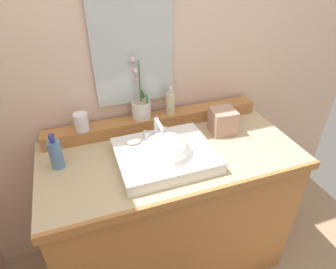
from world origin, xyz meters
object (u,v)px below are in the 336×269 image
at_px(sink_basin, 166,158).
at_px(soap_dispenser, 170,103).
at_px(potted_plant, 141,106).
at_px(tumbler_cup, 81,122).
at_px(tissue_box, 223,121).
at_px(soap_bar, 134,141).
at_px(lotion_bottle, 56,154).

xyz_separation_m(sink_basin, soap_dispenser, (0.14, 0.33, 0.12)).
bearing_deg(potted_plant, soap_dispenser, -5.67).
height_order(tumbler_cup, tissue_box, tumbler_cup).
bearing_deg(soap_dispenser, sink_basin, -113.59).
xyz_separation_m(soap_bar, soap_dispenser, (0.27, 0.21, 0.07)).
xyz_separation_m(tumbler_cup, lotion_bottle, (-0.14, -0.18, -0.04)).
bearing_deg(tissue_box, tumbler_cup, 167.58).
bearing_deg(potted_plant, tumbler_cup, -175.31).
bearing_deg(lotion_bottle, tumbler_cup, 51.22).
relative_size(soap_bar, tissue_box, 0.50).
bearing_deg(soap_dispenser, lotion_bottle, -163.75).
height_order(soap_bar, lotion_bottle, lotion_bottle).
height_order(soap_dispenser, tumbler_cup, soap_dispenser).
height_order(soap_bar, potted_plant, potted_plant).
bearing_deg(potted_plant, sink_basin, -85.70).
bearing_deg(sink_basin, soap_bar, 137.44).
bearing_deg(lotion_bottle, sink_basin, -15.74).
distance_m(lotion_bottle, tissue_box, 0.88).
height_order(potted_plant, soap_dispenser, potted_plant).
height_order(sink_basin, tissue_box, sink_basin).
xyz_separation_m(soap_bar, potted_plant, (0.10, 0.23, 0.07)).
xyz_separation_m(potted_plant, lotion_bottle, (-0.47, -0.20, -0.07)).
bearing_deg(potted_plant, tissue_box, -24.73).
bearing_deg(soap_bar, potted_plant, 65.72).
distance_m(soap_dispenser, tissue_box, 0.31).
distance_m(soap_bar, potted_plant, 0.26).
distance_m(soap_dispenser, lotion_bottle, 0.67).
bearing_deg(tumbler_cup, soap_dispenser, 1.19).
height_order(soap_dispenser, tissue_box, soap_dispenser).
distance_m(sink_basin, tumbler_cup, 0.48).
relative_size(soap_bar, lotion_bottle, 0.39).
xyz_separation_m(soap_bar, tissue_box, (0.52, 0.03, -0.01)).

